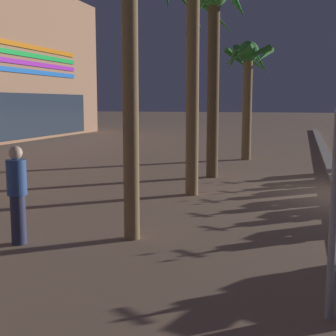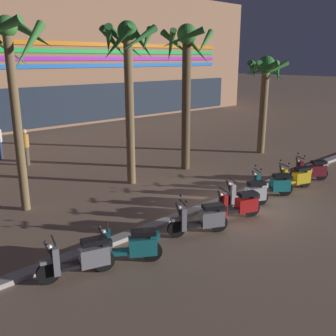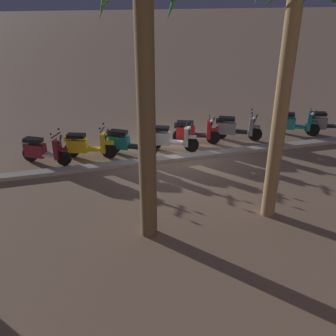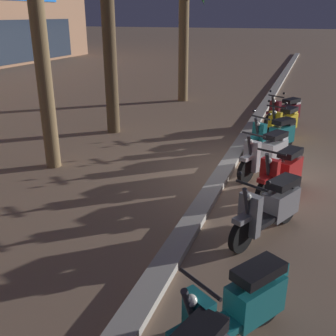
% 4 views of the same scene
% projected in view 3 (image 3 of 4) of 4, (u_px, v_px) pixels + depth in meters
% --- Properties ---
extents(ground_plane, '(200.00, 200.00, 0.00)m').
position_uv_depth(ground_plane, '(177.00, 153.00, 13.26)').
color(ground_plane, '#93755B').
extents(curb_strip, '(60.00, 0.36, 0.12)m').
position_uv_depth(curb_strip, '(182.00, 157.00, 12.78)').
color(curb_strip, '#ADA89E').
rests_on(curb_strip, ground).
extents(scooter_grey_gap_after_mid, '(1.74, 0.79, 1.04)m').
position_uv_depth(scooter_grey_gap_after_mid, '(324.00, 122.00, 14.86)').
color(scooter_grey_gap_after_mid, black).
rests_on(scooter_grey_gap_after_mid, ground).
extents(scooter_teal_tail_end, '(1.53, 1.05, 1.04)m').
position_uv_depth(scooter_teal_tail_end, '(293.00, 123.00, 14.84)').
color(scooter_teal_tail_end, black).
rests_on(scooter_teal_tail_end, ground).
extents(scooter_grey_mid_rear, '(1.67, 0.94, 1.17)m').
position_uv_depth(scooter_grey_mid_rear, '(234.00, 128.00, 14.30)').
color(scooter_grey_mid_rear, black).
rests_on(scooter_grey_mid_rear, ground).
extents(scooter_red_mid_centre, '(1.69, 0.83, 1.04)m').
position_uv_depth(scooter_red_mid_centre, '(193.00, 132.00, 13.94)').
color(scooter_red_mid_centre, black).
rests_on(scooter_red_mid_centre, ground).
extents(scooter_silver_far_back, '(1.70, 0.93, 1.04)m').
position_uv_depth(scooter_silver_far_back, '(169.00, 138.00, 13.32)').
color(scooter_silver_far_back, black).
rests_on(scooter_silver_far_back, ground).
extents(scooter_teal_mid_front, '(1.61, 1.08, 1.17)m').
position_uv_depth(scooter_teal_mid_front, '(127.00, 142.00, 12.98)').
color(scooter_teal_mid_front, black).
rests_on(scooter_teal_mid_front, ground).
extents(scooter_yellow_last_in_row, '(1.74, 0.83, 1.17)m').
position_uv_depth(scooter_yellow_last_in_row, '(86.00, 145.00, 12.74)').
color(scooter_yellow_last_in_row, black).
rests_on(scooter_yellow_last_in_row, ground).
extents(scooter_maroon_lead_nearest, '(1.56, 0.98, 1.17)m').
position_uv_depth(scooter_maroon_lead_nearest, '(42.00, 150.00, 12.34)').
color(scooter_maroon_lead_nearest, black).
rests_on(scooter_maroon_lead_nearest, ground).
extents(palm_tree_far_corner, '(2.26, 2.25, 6.18)m').
position_uv_depth(palm_tree_far_corner, '(293.00, 19.00, 7.70)').
color(palm_tree_far_corner, olive).
rests_on(palm_tree_far_corner, ground).
extents(palm_tree_near_sign, '(2.46, 2.40, 6.25)m').
position_uv_depth(palm_tree_near_sign, '(145.00, 29.00, 6.98)').
color(palm_tree_near_sign, brown).
rests_on(palm_tree_near_sign, ground).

